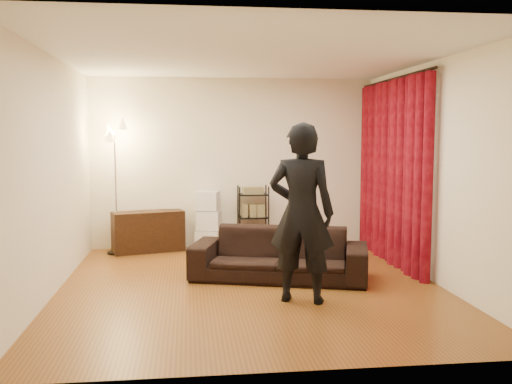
{
  "coord_description": "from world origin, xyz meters",
  "views": [
    {
      "loc": [
        -0.73,
        -6.62,
        1.79
      ],
      "look_at": [
        0.1,
        0.3,
        1.1
      ],
      "focal_mm": 40.0,
      "sensor_mm": 36.0,
      "label": 1
    }
  ],
  "objects": [
    {
      "name": "curtain_rod",
      "position": [
        2.15,
        1.12,
        2.58
      ],
      "size": [
        0.04,
        2.65,
        0.04
      ],
      "primitive_type": "cylinder",
      "rotation": [
        1.57,
        0.0,
        0.0
      ],
      "color": "black",
      "rests_on": "wall_right"
    },
    {
      "name": "storage_boxes",
      "position": [
        -0.42,
        2.31,
        0.46
      ],
      "size": [
        0.44,
        0.39,
        0.92
      ],
      "primitive_type": null,
      "rotation": [
        0.0,
        0.0,
        -0.28
      ],
      "color": "silver",
      "rests_on": "ground"
    },
    {
      "name": "media_cabinet",
      "position": [
        -1.35,
        2.23,
        0.31
      ],
      "size": [
        1.15,
        0.69,
        0.63
      ],
      "primitive_type": "cube",
      "rotation": [
        0.0,
        0.0,
        0.28
      ],
      "color": "black",
      "rests_on": "ground"
    },
    {
      "name": "floor_lamp",
      "position": [
        -1.82,
        2.12,
        0.99
      ],
      "size": [
        0.39,
        0.39,
        1.99
      ],
      "primitive_type": null,
      "rotation": [
        0.0,
        0.0,
        0.09
      ],
      "color": "silver",
      "rests_on": "ground"
    },
    {
      "name": "sofa",
      "position": [
        0.39,
        0.3,
        0.32
      ],
      "size": [
        2.32,
        1.42,
        0.63
      ],
      "primitive_type": "imported",
      "rotation": [
        0.0,
        0.0,
        -0.28
      ],
      "color": "black",
      "rests_on": "ground"
    },
    {
      "name": "wall_right",
      "position": [
        2.25,
        0.0,
        1.35
      ],
      "size": [
        0.0,
        5.0,
        5.0
      ],
      "primitive_type": "plane",
      "rotation": [
        1.57,
        0.0,
        -1.57
      ],
      "color": "#F4E8CA",
      "rests_on": "ground"
    },
    {
      "name": "wire_shelf",
      "position": [
        0.29,
        2.28,
        0.5
      ],
      "size": [
        0.48,
        0.36,
        1.0
      ],
      "primitive_type": null,
      "rotation": [
        0.0,
        0.0,
        -0.09
      ],
      "color": "black",
      "rests_on": "ground"
    },
    {
      "name": "wall_back",
      "position": [
        0.0,
        2.5,
        1.35
      ],
      "size": [
        5.0,
        0.0,
        5.0
      ],
      "primitive_type": "plane",
      "rotation": [
        1.57,
        0.0,
        0.0
      ],
      "color": "#F4E8CA",
      "rests_on": "ground"
    },
    {
      "name": "floor",
      "position": [
        0.0,
        0.0,
        0.0
      ],
      "size": [
        5.0,
        5.0,
        0.0
      ],
      "primitive_type": "plane",
      "color": "brown",
      "rests_on": "ground"
    },
    {
      "name": "ceiling",
      "position": [
        0.0,
        0.0,
        2.7
      ],
      "size": [
        5.0,
        5.0,
        0.0
      ],
      "primitive_type": "plane",
      "rotation": [
        3.14,
        0.0,
        0.0
      ],
      "color": "white",
      "rests_on": "ground"
    },
    {
      "name": "person",
      "position": [
        0.47,
        -0.69,
        0.97
      ],
      "size": [
        0.82,
        0.68,
        1.93
      ],
      "primitive_type": "imported",
      "rotation": [
        0.0,
        0.0,
        2.78
      ],
      "color": "black",
      "rests_on": "ground"
    },
    {
      "name": "wall_left",
      "position": [
        -2.25,
        0.0,
        1.35
      ],
      "size": [
        0.0,
        5.0,
        5.0
      ],
      "primitive_type": "plane",
      "rotation": [
        1.57,
        0.0,
        1.57
      ],
      "color": "#F4E8CA",
      "rests_on": "ground"
    },
    {
      "name": "wall_front",
      "position": [
        0.0,
        -2.5,
        1.35
      ],
      "size": [
        5.0,
        0.0,
        5.0
      ],
      "primitive_type": "plane",
      "rotation": [
        -1.57,
        0.0,
        0.0
      ],
      "color": "#F4E8CA",
      "rests_on": "ground"
    },
    {
      "name": "curtain",
      "position": [
        2.13,
        1.12,
        1.28
      ],
      "size": [
        0.22,
        2.65,
        2.55
      ],
      "primitive_type": null,
      "color": "maroon",
      "rests_on": "ground"
    }
  ]
}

